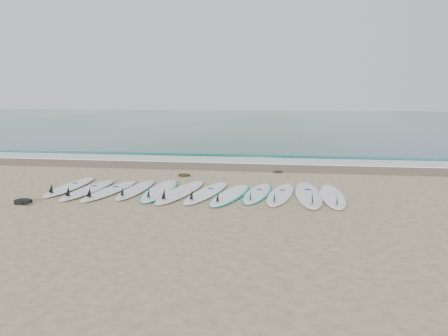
# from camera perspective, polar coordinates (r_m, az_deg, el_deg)

# --- Properties ---
(ground) EXTENTS (120.00, 120.00, 0.00)m
(ground) POSITION_cam_1_polar(r_m,az_deg,el_deg) (10.49, -3.79, -3.38)
(ground) COLOR tan
(ocean) EXTENTS (120.00, 55.00, 0.03)m
(ocean) POSITION_cam_1_polar(r_m,az_deg,el_deg) (42.61, 5.62, 6.25)
(ocean) COLOR #20585A
(ocean) RESTS_ON ground
(wet_sand_band) EXTENTS (120.00, 1.80, 0.01)m
(wet_sand_band) POSITION_cam_1_polar(r_m,az_deg,el_deg) (14.45, -0.32, 0.19)
(wet_sand_band) COLOR brown
(wet_sand_band) RESTS_ON ground
(foam_band) EXTENTS (120.00, 1.40, 0.04)m
(foam_band) POSITION_cam_1_polar(r_m,az_deg,el_deg) (15.81, 0.46, 1.04)
(foam_band) COLOR silver
(foam_band) RESTS_ON ground
(wave_crest) EXTENTS (120.00, 1.00, 0.10)m
(wave_crest) POSITION_cam_1_polar(r_m,az_deg,el_deg) (17.28, 1.16, 1.86)
(wave_crest) COLOR #20585A
(wave_crest) RESTS_ON ground
(surfboard_0) EXTENTS (0.56, 2.52, 0.32)m
(surfboard_0) POSITION_cam_1_polar(r_m,az_deg,el_deg) (11.68, -19.56, -2.31)
(surfboard_0) COLOR white
(surfboard_0) RESTS_ON ground
(surfboard_1) EXTENTS (0.67, 2.54, 0.32)m
(surfboard_1) POSITION_cam_1_polar(r_m,az_deg,el_deg) (11.17, -17.39, -2.71)
(surfboard_1) COLOR silver
(surfboard_1) RESTS_ON ground
(surfboard_2) EXTENTS (0.81, 2.55, 0.32)m
(surfboard_2) POSITION_cam_1_polar(r_m,az_deg,el_deg) (10.92, -14.78, -2.87)
(surfboard_2) COLOR white
(surfboard_2) RESTS_ON ground
(surfboard_3) EXTENTS (0.51, 2.38, 0.30)m
(surfboard_3) POSITION_cam_1_polar(r_m,az_deg,el_deg) (10.91, -11.53, -2.77)
(surfboard_3) COLOR white
(surfboard_3) RESTS_ON ground
(surfboard_4) EXTENTS (0.72, 2.67, 0.34)m
(surfboard_4) POSITION_cam_1_polar(r_m,az_deg,el_deg) (10.74, -8.41, -2.88)
(surfboard_4) COLOR white
(surfboard_4) RESTS_ON ground
(surfboard_5) EXTENTS (0.95, 2.80, 0.35)m
(surfboard_5) POSITION_cam_1_polar(r_m,az_deg,el_deg) (10.47, -5.75, -3.09)
(surfboard_5) COLOR white
(surfboard_5) RESTS_ON ground
(surfboard_6) EXTENTS (0.97, 2.65, 0.33)m
(surfboard_6) POSITION_cam_1_polar(r_m,az_deg,el_deg) (10.36, -2.38, -3.21)
(surfboard_6) COLOR white
(surfboard_6) RESTS_ON ground
(surfboard_7) EXTENTS (1.00, 2.53, 0.31)m
(surfboard_7) POSITION_cam_1_polar(r_m,az_deg,el_deg) (10.17, 0.77, -3.50)
(surfboard_7) COLOR white
(surfboard_7) RESTS_ON ground
(surfboard_8) EXTENTS (0.81, 2.37, 0.29)m
(surfboard_8) POSITION_cam_1_polar(r_m,az_deg,el_deg) (10.37, 4.36, -3.29)
(surfboard_8) COLOR white
(surfboard_8) RESTS_ON ground
(surfboard_9) EXTENTS (0.84, 2.56, 0.32)m
(surfboard_9) POSITION_cam_1_polar(r_m,az_deg,el_deg) (10.27, 7.37, -3.40)
(surfboard_9) COLOR white
(surfboard_9) RESTS_ON ground
(surfboard_10) EXTENTS (0.69, 2.88, 0.37)m
(surfboard_10) POSITION_cam_1_polar(r_m,az_deg,el_deg) (10.32, 11.00, -3.39)
(surfboard_10) COLOR white
(surfboard_10) RESTS_ON ground
(surfboard_11) EXTENTS (0.55, 2.53, 0.32)m
(surfboard_11) POSITION_cam_1_polar(r_m,az_deg,el_deg) (10.28, 14.01, -3.59)
(surfboard_11) COLOR white
(surfboard_11) RESTS_ON ground
(seaweed_near) EXTENTS (0.39, 0.30, 0.07)m
(seaweed_near) POSITION_cam_1_polar(r_m,az_deg,el_deg) (12.79, -5.24, -0.91)
(seaweed_near) COLOR black
(seaweed_near) RESTS_ON ground
(seaweed_far) EXTENTS (0.33, 0.26, 0.06)m
(seaweed_far) POSITION_cam_1_polar(r_m,az_deg,el_deg) (13.42, 7.06, -0.47)
(seaweed_far) COLOR black
(seaweed_far) RESTS_ON ground
(leash_coil) EXTENTS (0.46, 0.36, 0.11)m
(leash_coil) POSITION_cam_1_polar(r_m,az_deg,el_deg) (10.47, -24.75, -3.99)
(leash_coil) COLOR black
(leash_coil) RESTS_ON ground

